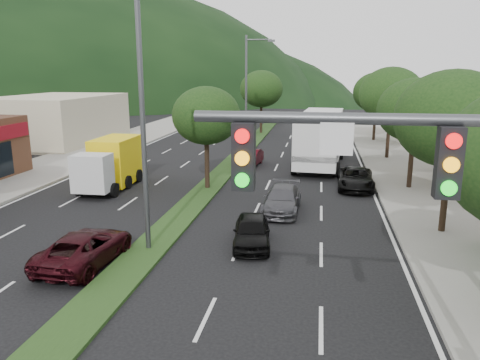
% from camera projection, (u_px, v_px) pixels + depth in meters
% --- Properties ---
extents(sidewalk_right, '(5.00, 90.00, 0.15)m').
position_uv_depth(sidewalk_right, '(403.00, 171.00, 32.93)').
color(sidewalk_right, gray).
rests_on(sidewalk_right, ground).
extents(sidewalk_left, '(6.00, 90.00, 0.15)m').
position_uv_depth(sidewalk_left, '(69.00, 160.00, 37.10)').
color(sidewalk_left, gray).
rests_on(sidewalk_left, ground).
extents(median, '(1.60, 56.00, 0.12)m').
position_uv_depth(median, '(236.00, 158.00, 37.86)').
color(median, '#1F3814').
rests_on(median, ground).
extents(bldg_left_far, '(9.00, 14.00, 4.60)m').
position_uv_depth(bldg_left_far, '(58.00, 119.00, 46.21)').
color(bldg_left_far, '#BDB296').
rests_on(bldg_left_far, ground).
extents(bldg_right_far, '(10.00, 16.00, 5.20)m').
position_uv_depth(bldg_right_far, '(444.00, 113.00, 49.45)').
color(bldg_right_far, '#BDB296').
rests_on(bldg_right_far, ground).
extents(hill_far, '(176.00, 132.00, 82.00)m').
position_uv_depth(hill_far, '(5.00, 96.00, 129.63)').
color(hill_far, black).
rests_on(hill_far, ground).
extents(tree_r_b, '(4.80, 4.80, 6.94)m').
position_uv_depth(tree_r_b, '(453.00, 119.00, 19.40)').
color(tree_r_b, black).
rests_on(tree_r_b, sidewalk_right).
extents(tree_r_c, '(4.40, 4.40, 6.48)m').
position_uv_depth(tree_r_c, '(415.00, 110.00, 27.15)').
color(tree_r_c, black).
rests_on(tree_r_c, sidewalk_right).
extents(tree_r_d, '(5.00, 5.00, 7.17)m').
position_uv_depth(tree_r_d, '(391.00, 94.00, 36.65)').
color(tree_r_d, black).
rests_on(tree_r_d, sidewalk_right).
extents(tree_r_e, '(4.60, 4.60, 6.71)m').
position_uv_depth(tree_r_e, '(377.00, 92.00, 46.31)').
color(tree_r_e, black).
rests_on(tree_r_e, sidewalk_right).
extents(tree_med_near, '(4.00, 4.00, 6.02)m').
position_uv_depth(tree_med_near, '(206.00, 116.00, 27.26)').
color(tree_med_near, black).
rests_on(tree_med_near, median).
extents(tree_med_far, '(4.80, 4.80, 6.94)m').
position_uv_depth(tree_med_far, '(261.00, 89.00, 52.08)').
color(tree_med_far, black).
rests_on(tree_med_far, median).
extents(streetlight_near, '(2.60, 0.25, 10.00)m').
position_uv_depth(streetlight_near, '(147.00, 110.00, 17.37)').
color(streetlight_near, '#47494C').
rests_on(streetlight_near, ground).
extents(streetlight_mid, '(2.60, 0.25, 10.00)m').
position_uv_depth(streetlight_mid, '(248.00, 87.00, 41.36)').
color(streetlight_mid, '#47494C').
rests_on(streetlight_mid, ground).
extents(suv_maroon, '(2.30, 4.65, 1.27)m').
position_uv_depth(suv_maroon, '(85.00, 248.00, 17.22)').
color(suv_maroon, black).
rests_on(suv_maroon, ground).
extents(car_queue_a, '(1.91, 3.78, 1.24)m').
position_uv_depth(car_queue_a, '(252.00, 231.00, 19.04)').
color(car_queue_a, black).
rests_on(car_queue_a, ground).
extents(car_queue_b, '(1.86, 4.37, 1.26)m').
position_uv_depth(car_queue_b, '(282.00, 199.00, 23.70)').
color(car_queue_b, '#48474C').
rests_on(car_queue_b, ground).
extents(car_queue_c, '(1.63, 3.75, 1.20)m').
position_uv_depth(car_queue_c, '(250.00, 158.00, 35.16)').
color(car_queue_c, '#4A0C14').
rests_on(car_queue_c, ground).
extents(car_queue_d, '(2.23, 4.56, 1.25)m').
position_uv_depth(car_queue_d, '(356.00, 179.00, 28.26)').
color(car_queue_d, black).
rests_on(car_queue_d, ground).
extents(car_queue_e, '(1.68, 3.81, 1.27)m').
position_uv_depth(car_queue_e, '(302.00, 141.00, 43.18)').
color(car_queue_e, '#535358').
rests_on(car_queue_e, ground).
extents(car_queue_f, '(2.17, 4.44, 1.24)m').
position_uv_depth(car_queue_f, '(338.00, 135.00, 47.42)').
color(car_queue_f, black).
rests_on(car_queue_f, ground).
extents(box_truck, '(2.45, 6.04, 2.96)m').
position_uv_depth(box_truck, '(112.00, 165.00, 28.50)').
color(box_truck, silver).
rests_on(box_truck, ground).
extents(motorhome, '(3.92, 10.47, 3.94)m').
position_uv_depth(motorhome, '(320.00, 138.00, 34.91)').
color(motorhome, silver).
rests_on(motorhome, ground).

